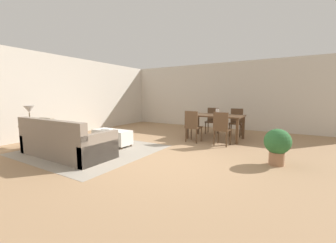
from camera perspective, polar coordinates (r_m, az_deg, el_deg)
ground_plane at (r=4.52m, az=-1.51°, el=-10.33°), size 10.80×10.80×0.00m
wall_back at (r=8.94m, az=16.05°, el=6.81°), size 9.00×0.12×2.70m
wall_left at (r=7.97m, az=-27.98°, el=6.26°), size 0.12×11.00×2.70m
area_rug at (r=5.60m, az=-20.14°, el=-7.30°), size 3.00×2.80×0.01m
couch at (r=5.24m, az=-26.50°, el=-5.37°), size 2.27×0.93×0.86m
ottoman_table at (r=5.86m, az=-15.12°, el=-4.05°), size 1.11×0.46×0.43m
side_table at (r=6.45m, az=-33.58°, el=-2.08°), size 0.40×0.40×0.58m
table_lamp at (r=6.39m, az=-33.91°, el=2.66°), size 0.26×0.26×0.53m
dining_table at (r=6.67m, az=12.95°, el=1.06°), size 1.66×0.99×0.76m
dining_chair_near_left at (r=6.06m, az=6.76°, el=-0.85°), size 0.42×0.42×0.92m
dining_chair_near_right at (r=5.76m, az=14.53°, el=-1.45°), size 0.41×0.41×0.92m
dining_chair_far_left at (r=7.62m, az=12.09°, el=0.66°), size 0.43×0.43×0.92m
dining_chair_far_right at (r=7.38m, az=18.24°, el=0.26°), size 0.43×0.43×0.92m
vase_centerpiece at (r=6.60m, az=13.37°, el=2.60°), size 0.10×0.10×0.19m
book_on_ottoman at (r=5.86m, az=-16.38°, el=-2.09°), size 0.30×0.26×0.03m
potted_plant at (r=4.58m, az=27.88°, el=-5.47°), size 0.50×0.50×0.72m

